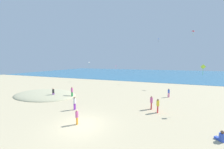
% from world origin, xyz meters
% --- Properties ---
extents(ground_plane, '(120.00, 120.00, 0.00)m').
position_xyz_m(ground_plane, '(0.00, 10.00, 0.00)').
color(ground_plane, '#C6B58C').
extents(ocean_water, '(120.00, 60.00, 0.05)m').
position_xyz_m(ocean_water, '(0.00, 57.76, 0.03)').
color(ocean_water, teal).
rests_on(ocean_water, ground_plane).
extents(dune_mound, '(11.27, 7.89, 1.23)m').
position_xyz_m(dune_mound, '(-12.09, 6.92, 0.00)').
color(dune_mound, '#B9B38B').
rests_on(dune_mound, ground_plane).
extents(person_0, '(0.35, 0.35, 1.59)m').
position_xyz_m(person_0, '(-2.93, 2.95, 0.92)').
color(person_0, purple).
rests_on(person_0, ground_plane).
extents(person_1, '(0.32, 0.32, 1.44)m').
position_xyz_m(person_1, '(7.88, 13.09, 0.83)').
color(person_1, '#D8599E').
rests_on(person_1, ground_plane).
extents(person_2, '(0.35, 0.35, 1.40)m').
position_xyz_m(person_2, '(-0.42, -0.06, 0.81)').
color(person_2, orange).
rests_on(person_2, ground_plane).
extents(person_3, '(0.38, 0.38, 1.65)m').
position_xyz_m(person_3, '(5.66, 6.43, 0.95)').
color(person_3, red).
rests_on(person_3, ground_plane).
extents(person_4, '(0.69, 0.70, 0.81)m').
position_xyz_m(person_4, '(10.91, 1.57, 0.30)').
color(person_4, blue).
rests_on(person_4, ground_plane).
extents(person_5, '(0.41, 0.41, 1.74)m').
position_xyz_m(person_5, '(-6.74, 7.38, 1.01)').
color(person_5, green).
rests_on(person_5, ground_plane).
extents(person_6, '(0.42, 0.42, 1.58)m').
position_xyz_m(person_6, '(-9.35, 6.08, 0.91)').
color(person_6, purple).
rests_on(person_6, ground_plane).
extents(person_7, '(0.35, 0.35, 1.60)m').
position_xyz_m(person_7, '(6.42, 5.55, 0.92)').
color(person_7, red).
rests_on(person_7, ground_plane).
extents(kite_white, '(0.65, 0.57, 1.66)m').
position_xyz_m(kite_white, '(-13.61, 24.34, 5.61)').
color(kite_white, white).
extents(kite_blue, '(0.45, 0.55, 0.92)m').
position_xyz_m(kite_blue, '(5.52, 29.52, 12.10)').
color(kite_blue, blue).
extents(kite_pink, '(0.76, 0.75, 1.70)m').
position_xyz_m(kite_pink, '(-8.22, 33.35, 4.37)').
color(kite_pink, pink).
extents(kite_lime, '(0.55, 0.17, 1.16)m').
position_xyz_m(kite_lime, '(11.01, 7.58, 5.15)').
color(kite_lime, '#99DB33').
extents(kite_red, '(0.88, 0.86, 1.43)m').
position_xyz_m(kite_red, '(13.05, 24.88, 12.65)').
color(kite_red, red).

